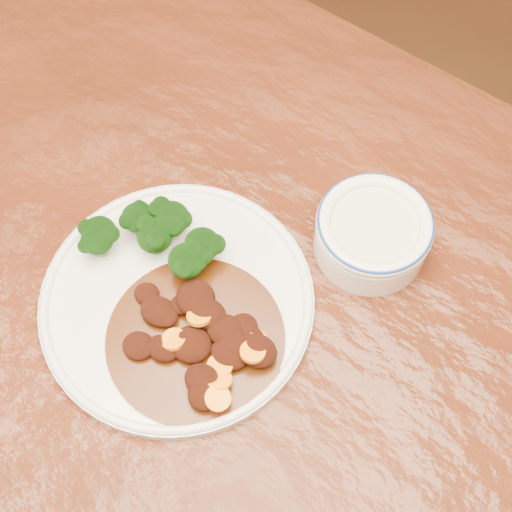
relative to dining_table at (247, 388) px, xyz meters
The scene contains 6 objects.
ground 0.67m from the dining_table, ahead, with size 4.00×4.00×0.00m, color #452011.
dining_table is the anchor object (origin of this frame).
dinner_plate 0.13m from the dining_table, 166.78° to the left, with size 0.28×0.28×0.02m.
broccoli_florets 0.20m from the dining_table, 156.83° to the left, with size 0.14×0.09×0.04m.
mince_stew 0.11m from the dining_table, behind, with size 0.18×0.18×0.03m.
dip_bowl 0.22m from the dining_table, 74.43° to the left, with size 0.12×0.12×0.05m.
Camera 1 is at (0.12, -0.20, 1.42)m, focal length 50.00 mm.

